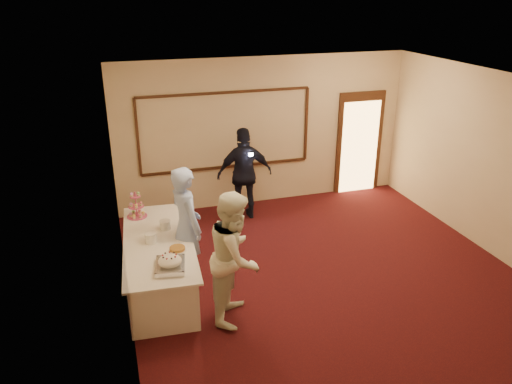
# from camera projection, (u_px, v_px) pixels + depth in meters

# --- Properties ---
(floor) EXTENTS (7.00, 7.00, 0.00)m
(floor) POSITION_uv_depth(u_px,v_px,m) (335.00, 288.00, 7.55)
(floor) COLOR black
(floor) RESTS_ON ground
(room_walls) EXTENTS (6.04, 7.04, 3.02)m
(room_walls) POSITION_uv_depth(u_px,v_px,m) (344.00, 161.00, 6.78)
(room_walls) COLOR beige
(room_walls) RESTS_ON floor
(wall_molding) EXTENTS (3.45, 0.04, 1.55)m
(wall_molding) POSITION_uv_depth(u_px,v_px,m) (226.00, 131.00, 9.78)
(wall_molding) COLOR #321D0F
(wall_molding) RESTS_ON room_walls
(doorway) EXTENTS (1.05, 0.07, 2.20)m
(doorway) POSITION_uv_depth(u_px,v_px,m) (359.00, 143.00, 10.77)
(doorway) COLOR #321D0F
(doorway) RESTS_ON floor
(buffet_table) EXTENTS (1.18, 2.65, 0.77)m
(buffet_table) POSITION_uv_depth(u_px,v_px,m) (160.00, 263.00, 7.47)
(buffet_table) COLOR white
(buffet_table) RESTS_ON floor
(pavlova_tray) EXTENTS (0.45, 0.58, 0.19)m
(pavlova_tray) POSITION_uv_depth(u_px,v_px,m) (170.00, 263.00, 6.57)
(pavlova_tray) COLOR silver
(pavlova_tray) RESTS_ON buffet_table
(cupcake_stand) EXTENTS (0.32, 0.32, 0.48)m
(cupcake_stand) POSITION_uv_depth(u_px,v_px,m) (136.00, 207.00, 8.02)
(cupcake_stand) COLOR #C04877
(cupcake_stand) RESTS_ON buffet_table
(plate_stack_a) EXTENTS (0.18, 0.18, 0.15)m
(plate_stack_a) POSITION_uv_depth(u_px,v_px,m) (151.00, 238.00, 7.24)
(plate_stack_a) COLOR white
(plate_stack_a) RESTS_ON buffet_table
(plate_stack_b) EXTENTS (0.17, 0.17, 0.14)m
(plate_stack_b) POSITION_uv_depth(u_px,v_px,m) (165.00, 225.00, 7.64)
(plate_stack_b) COLOR white
(plate_stack_b) RESTS_ON buffet_table
(tart) EXTENTS (0.25, 0.25, 0.05)m
(tart) POSITION_uv_depth(u_px,v_px,m) (177.00, 249.00, 7.04)
(tart) COLOR white
(tart) RESTS_ON buffet_table
(man) EXTENTS (0.62, 0.78, 1.86)m
(man) POSITION_uv_depth(u_px,v_px,m) (187.00, 226.00, 7.41)
(man) COLOR #92ABE8
(man) RESTS_ON floor
(woman) EXTENTS (1.02, 1.10, 1.83)m
(woman) POSITION_uv_depth(u_px,v_px,m) (235.00, 256.00, 6.61)
(woman) COLOR white
(woman) RESTS_ON floor
(guest) EXTENTS (1.09, 0.51, 1.81)m
(guest) POSITION_uv_depth(u_px,v_px,m) (245.00, 174.00, 9.53)
(guest) COLOR black
(guest) RESTS_ON floor
(camera_flash) EXTENTS (0.08, 0.05, 0.05)m
(camera_flash) POSITION_uv_depth(u_px,v_px,m) (251.00, 155.00, 9.18)
(camera_flash) COLOR white
(camera_flash) RESTS_ON guest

